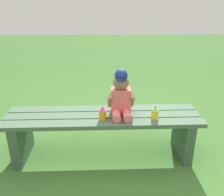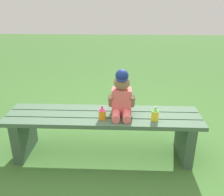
{
  "view_description": "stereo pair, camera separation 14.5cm",
  "coord_description": "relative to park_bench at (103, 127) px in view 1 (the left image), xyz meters",
  "views": [
    {
      "loc": [
        0.01,
        -1.91,
        1.37
      ],
      "look_at": [
        0.08,
        -0.05,
        0.6
      ],
      "focal_mm": 38.68,
      "sensor_mm": 36.0,
      "label": 1
    },
    {
      "loc": [
        0.16,
        -1.91,
        1.37
      ],
      "look_at": [
        0.08,
        -0.05,
        0.6
      ],
      "focal_mm": 38.68,
      "sensor_mm": 36.0,
      "label": 2
    }
  ],
  "objects": [
    {
      "name": "child_figure",
      "position": [
        0.16,
        0.02,
        0.3
      ],
      "size": [
        0.23,
        0.27,
        0.4
      ],
      "color": "#E56666",
      "rests_on": "park_bench"
    },
    {
      "name": "sippy_cup_right",
      "position": [
        0.44,
        -0.09,
        0.18
      ],
      "size": [
        0.06,
        0.06,
        0.12
      ],
      "color": "yellow",
      "rests_on": "park_bench"
    },
    {
      "name": "sippy_cup_left",
      "position": [
        -0.0,
        -0.09,
        0.18
      ],
      "size": [
        0.06,
        0.06,
        0.12
      ],
      "color": "orange",
      "rests_on": "park_bench"
    },
    {
      "name": "park_bench",
      "position": [
        0.0,
        0.0,
        0.0
      ],
      "size": [
        1.72,
        0.41,
        0.42
      ],
      "color": "#47664C",
      "rests_on": "ground_plane"
    },
    {
      "name": "ground_plane",
      "position": [
        0.0,
        0.0,
        -0.29
      ],
      "size": [
        16.0,
        16.0,
        0.0
      ],
      "primitive_type": "plane",
      "color": "#3D6B2D"
    }
  ]
}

